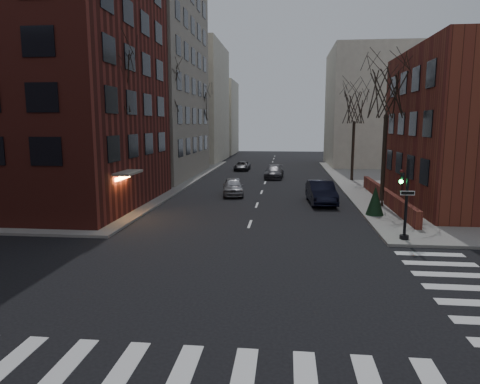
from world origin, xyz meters
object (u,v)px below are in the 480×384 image
(parked_sedan, at_px, (321,192))
(tree_right_b, at_px, (355,106))
(tree_right_a, at_px, (387,91))
(car_lane_gray, at_px, (274,172))
(sandwich_board, at_px, (382,207))
(tree_left_a, at_px, (113,81))
(streetlamp_near, at_px, (161,144))
(streetlamp_far, at_px, (206,136))
(tree_left_b, at_px, (166,89))
(evergreen_shrub, at_px, (375,201))
(tree_left_c, at_px, (198,106))
(traffic_signal, at_px, (405,204))
(car_lane_silver, at_px, (233,186))
(car_lane_far, at_px, (242,166))

(parked_sedan, bearing_deg, tree_right_b, 67.81)
(tree_right_a, relative_size, car_lane_gray, 2.10)
(parked_sedan, distance_m, sandwich_board, 5.33)
(sandwich_board, bearing_deg, tree_left_a, -167.14)
(tree_left_a, relative_size, streetlamp_near, 1.63)
(tree_left_a, distance_m, tree_right_a, 18.05)
(parked_sedan, relative_size, sandwich_board, 6.20)
(streetlamp_far, relative_size, sandwich_board, 7.68)
(tree_left_a, relative_size, streetlamp_far, 1.63)
(parked_sedan, xyz_separation_m, sandwich_board, (3.52, -3.99, -0.28))
(streetlamp_far, xyz_separation_m, sandwich_board, (16.40, -26.83, -3.68))
(tree_left_b, relative_size, parked_sedan, 2.13)
(tree_right_b, height_order, evergreen_shrub, tree_right_b)
(streetlamp_near, xyz_separation_m, sandwich_board, (16.40, -6.83, -3.68))
(tree_left_c, bearing_deg, tree_left_a, -90.00)
(evergreen_shrub, bearing_deg, streetlamp_near, 155.50)
(tree_right_b, distance_m, car_lane_gray, 10.72)
(streetlamp_far, distance_m, parked_sedan, 26.45)
(tree_right_a, bearing_deg, tree_right_b, 90.00)
(tree_right_a, xyz_separation_m, streetlamp_near, (-17.00, 4.00, -3.79))
(car_lane_gray, bearing_deg, streetlamp_near, -123.90)
(streetlamp_far, distance_m, evergreen_shrub, 31.70)
(tree_right_b, distance_m, streetlamp_far, 20.01)
(tree_left_c, height_order, streetlamp_far, tree_left_c)
(tree_left_a, bearing_deg, tree_left_c, 90.00)
(streetlamp_far, bearing_deg, tree_right_a, -54.69)
(tree_right_a, height_order, tree_right_b, tree_right_a)
(tree_left_b, relative_size, evergreen_shrub, 5.88)
(traffic_signal, distance_m, sandwich_board, 6.32)
(car_lane_gray, relative_size, sandwich_board, 5.66)
(tree_left_b, distance_m, parked_sedan, 17.14)
(traffic_signal, xyz_separation_m, streetlamp_far, (-16.14, 33.01, 2.33))
(tree_left_a, xyz_separation_m, parked_sedan, (13.48, 5.15, -7.64))
(tree_right_a, relative_size, tree_right_b, 1.06)
(streetlamp_near, distance_m, parked_sedan, 13.62)
(tree_left_b, distance_m, car_lane_gray, 14.85)
(car_lane_silver, bearing_deg, sandwich_board, -41.79)
(tree_left_b, bearing_deg, traffic_signal, -45.46)
(tree_left_c, xyz_separation_m, evergreen_shrub, (16.49, -25.24, -6.96))
(traffic_signal, bearing_deg, car_lane_gray, 106.06)
(streetlamp_near, xyz_separation_m, car_lane_far, (4.73, 19.34, -3.68))
(traffic_signal, distance_m, evergreen_shrub, 5.83)
(streetlamp_near, height_order, streetlamp_far, same)
(tree_left_c, distance_m, car_lane_gray, 13.60)
(tree_right_b, height_order, streetlamp_far, tree_right_b)
(tree_left_a, height_order, tree_left_c, tree_left_a)
(tree_left_c, distance_m, car_lane_far, 9.28)
(tree_left_b, relative_size, tree_right_b, 1.18)
(tree_left_c, height_order, sandwich_board, tree_left_c)
(tree_left_c, distance_m, tree_right_a, 28.17)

